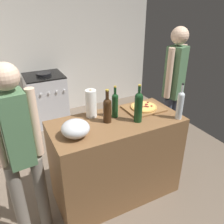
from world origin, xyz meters
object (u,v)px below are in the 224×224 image
object	(u,v)px
wine_bottle_green	(138,106)
person_in_red	(173,87)
stove	(46,99)
paper_towel_roll	(91,104)
person_in_stripes	(20,150)
pizza	(144,107)
wine_bottle_amber	(115,104)
wine_bottle_dark	(180,104)
wine_bottle_clear	(107,109)
mixing_bowl	(76,129)

from	to	relation	value
wine_bottle_green	person_in_red	xyz separation A→B (m)	(0.85, 0.48, -0.10)
stove	paper_towel_roll	bearing A→B (deg)	-86.97
person_in_stripes	person_in_red	xyz separation A→B (m)	(1.94, 0.45, 0.07)
pizza	wine_bottle_green	bearing A→B (deg)	-135.84
wine_bottle_amber	person_in_red	size ratio (longest dim) A/B	0.19
paper_towel_roll	wine_bottle_dark	size ratio (longest dim) A/B	0.78
wine_bottle_dark	stove	bearing A→B (deg)	110.35
wine_bottle_green	person_in_red	bearing A→B (deg)	29.26
wine_bottle_green	wine_bottle_clear	size ratio (longest dim) A/B	1.13
wine_bottle_clear	mixing_bowl	bearing A→B (deg)	-162.47
stove	person_in_stripes	bearing A→B (deg)	-106.31
wine_bottle_green	person_in_stripes	world-z (taller)	person_in_stripes
person_in_stripes	pizza	bearing A→B (deg)	7.77
wine_bottle_amber	person_in_red	distance (m)	1.04
wine_bottle_clear	wine_bottle_amber	size ratio (longest dim) A/B	1.02
mixing_bowl	person_in_stripes	world-z (taller)	person_in_stripes
wine_bottle_clear	person_in_stripes	xyz separation A→B (m)	(-0.82, -0.10, -0.14)
person_in_red	mixing_bowl	bearing A→B (deg)	-162.57
wine_bottle_amber	wine_bottle_dark	size ratio (longest dim) A/B	0.89
mixing_bowl	paper_towel_roll	size ratio (longest dim) A/B	0.87
wine_bottle_green	wine_bottle_dark	bearing A→B (deg)	-18.78
wine_bottle_amber	person_in_stripes	distance (m)	0.97
wine_bottle_clear	person_in_red	size ratio (longest dim) A/B	0.19
wine_bottle_dark	pizza	bearing A→B (deg)	120.14
pizza	wine_bottle_dark	xyz separation A→B (m)	(0.19, -0.33, 0.13)
pizza	person_in_red	xyz separation A→B (m)	(0.65, 0.28, 0.04)
wine_bottle_green	person_in_stripes	bearing A→B (deg)	178.92
pizza	person_in_red	size ratio (longest dim) A/B	0.16
paper_towel_roll	person_in_red	world-z (taller)	person_in_red
mixing_bowl	wine_bottle_amber	bearing A→B (deg)	20.54
paper_towel_roll	wine_bottle_amber	world-z (taller)	wine_bottle_amber
person_in_stripes	person_in_red	distance (m)	2.00
pizza	wine_bottle_amber	bearing A→B (deg)	-178.77
person_in_stripes	person_in_red	size ratio (longest dim) A/B	0.94
paper_towel_roll	wine_bottle_green	bearing A→B (deg)	-40.03
mixing_bowl	wine_bottle_clear	xyz separation A→B (m)	(0.36, 0.11, 0.06)
mixing_bowl	person_in_red	xyz separation A→B (m)	(1.48, 0.46, -0.01)
pizza	person_in_stripes	world-z (taller)	person_in_stripes
mixing_bowl	wine_bottle_dark	xyz separation A→B (m)	(1.03, -0.15, 0.08)
paper_towel_roll	wine_bottle_green	xyz separation A→B (m)	(0.36, -0.30, 0.02)
wine_bottle_amber	person_in_stripes	xyz separation A→B (m)	(-0.94, -0.17, -0.14)
mixing_bowl	wine_bottle_amber	size ratio (longest dim) A/B	0.76
paper_towel_roll	wine_bottle_clear	xyz separation A→B (m)	(0.09, -0.18, -0.00)
wine_bottle_amber	paper_towel_roll	bearing A→B (deg)	151.30
wine_bottle_clear	wine_bottle_dark	xyz separation A→B (m)	(0.67, -0.26, 0.02)
paper_towel_roll	wine_bottle_green	size ratio (longest dim) A/B	0.76
person_in_stripes	wine_bottle_clear	bearing A→B (deg)	7.22
paper_towel_roll	person_in_stripes	world-z (taller)	person_in_stripes
wine_bottle_dark	paper_towel_roll	bearing A→B (deg)	149.93
pizza	wine_bottle_green	world-z (taller)	wine_bottle_green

